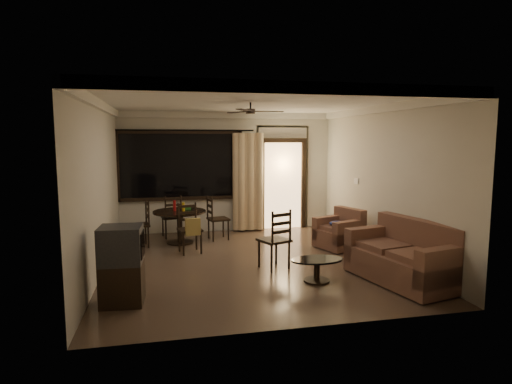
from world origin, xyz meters
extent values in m
plane|color=#7F6651|center=(0.00, 0.00, 0.00)|extent=(5.50, 5.50, 0.00)
plane|color=beige|center=(0.00, 2.75, 1.40)|extent=(5.00, 0.00, 5.00)
plane|color=beige|center=(0.00, -2.75, 1.40)|extent=(5.00, 0.00, 5.00)
plane|color=beige|center=(-2.50, 0.00, 1.40)|extent=(0.00, 5.50, 5.50)
plane|color=beige|center=(2.50, 0.00, 1.40)|extent=(0.00, 5.50, 5.50)
plane|color=white|center=(0.00, 0.00, 2.80)|extent=(5.50, 5.50, 0.00)
cube|color=black|center=(-1.10, 2.72, 1.57)|extent=(2.70, 0.04, 1.45)
cylinder|color=black|center=(-1.00, 2.63, 2.38)|extent=(3.20, 0.03, 0.03)
cube|color=#FFC684|center=(1.35, 2.71, 1.05)|extent=(0.91, 0.03, 2.08)
cube|color=white|center=(2.48, 1.05, 1.30)|extent=(0.02, 0.18, 0.12)
cylinder|color=black|center=(0.00, 0.00, 2.74)|extent=(0.03, 0.03, 0.12)
cylinder|color=black|center=(0.00, 0.00, 2.65)|extent=(0.16, 0.16, 0.08)
cylinder|color=black|center=(-1.18, 1.70, 0.67)|extent=(1.10, 1.10, 0.04)
cylinder|color=black|center=(-1.18, 1.70, 0.34)|extent=(0.11, 0.11, 0.64)
cylinder|color=black|center=(-1.18, 1.70, 0.01)|extent=(0.55, 0.55, 0.03)
cylinder|color=maroon|center=(-1.28, 1.73, 0.80)|extent=(0.06, 0.06, 0.22)
cylinder|color=#BC9614|center=(-1.10, 1.67, 0.78)|extent=(0.06, 0.06, 0.18)
cube|color=#247322|center=(-1.00, 1.85, 0.71)|extent=(0.14, 0.10, 0.05)
cube|color=black|center=(-2.01, 1.54, 0.45)|extent=(0.49, 0.49, 0.04)
cube|color=black|center=(-0.34, 1.86, 0.45)|extent=(0.49, 0.49, 0.04)
cube|color=black|center=(-1.02, 0.86, 0.45)|extent=(0.49, 0.49, 0.04)
cube|color=tan|center=(-0.97, 0.64, 0.55)|extent=(0.29, 0.13, 0.32)
cube|color=black|center=(-1.33, 2.30, 0.45)|extent=(0.49, 0.49, 0.04)
cube|color=black|center=(-2.05, -1.54, 0.28)|extent=(0.57, 0.52, 0.55)
cube|color=black|center=(-2.05, -1.54, 0.80)|extent=(0.57, 0.52, 0.49)
cube|color=black|center=(-1.77, -1.55, 0.80)|extent=(0.04, 0.39, 0.34)
cube|color=#462420|center=(2.05, -1.54, 0.24)|extent=(1.27, 1.87, 0.43)
cube|color=#462420|center=(2.39, -1.46, 0.59)|extent=(0.59, 1.72, 0.70)
cube|color=#462420|center=(2.22, -2.28, 0.45)|extent=(0.93, 0.39, 0.54)
cube|color=#462420|center=(1.88, -0.80, 0.45)|extent=(0.93, 0.39, 0.54)
cube|color=#462420|center=(2.00, -1.55, 0.48)|extent=(0.96, 1.61, 0.13)
cube|color=#462420|center=(1.92, 0.60, 0.20)|extent=(0.98, 0.98, 0.36)
cube|color=#462420|center=(2.20, 0.70, 0.50)|extent=(0.42, 0.78, 0.59)
cube|color=#462420|center=(2.02, 0.32, 0.38)|extent=(0.78, 0.41, 0.45)
cube|color=#462420|center=(1.82, 0.89, 0.38)|extent=(0.78, 0.41, 0.45)
cube|color=#462420|center=(1.88, 0.59, 0.41)|extent=(0.70, 0.73, 0.11)
ellipsoid|color=navy|center=(1.88, 0.59, 0.51)|extent=(0.32, 0.27, 0.10)
ellipsoid|color=black|center=(0.79, -1.24, 0.34)|extent=(0.81, 0.49, 0.03)
cylinder|color=black|center=(0.79, -1.24, 0.17)|extent=(0.09, 0.09, 0.32)
cylinder|color=black|center=(0.79, -1.24, 0.01)|extent=(0.40, 0.40, 0.03)
cube|color=black|center=(0.32, -0.43, 0.48)|extent=(0.58, 0.58, 0.04)
camera|label=1|loc=(-1.46, -7.26, 2.18)|focal=30.00mm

